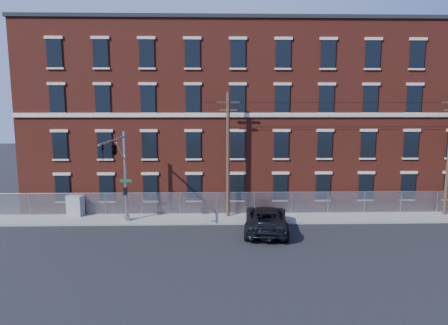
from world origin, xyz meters
TOP-DOWN VIEW (x-y plane):
  - ground at (0.00, 0.00)m, footprint 140.00×140.00m
  - sidewalk at (12.00, 5.00)m, footprint 65.00×3.00m
  - mill_building at (12.00, 13.93)m, footprint 55.30×14.32m
  - chain_link_fence at (12.00, 6.30)m, footprint 59.06×0.06m
  - traffic_signal_mast at (-6.00, 2.18)m, footprint 0.90×6.75m
  - utility_pole_near at (2.00, 5.60)m, footprint 1.80×0.28m
  - pickup_truck at (4.65, 2.01)m, footprint 3.74×6.81m
  - utility_cabinet at (-10.52, 6.00)m, footprint 1.45×1.01m

SIDE VIEW (x-z plane):
  - ground at x=0.00m, z-range 0.00..0.00m
  - sidewalk at x=12.00m, z-range 0.00..0.12m
  - pickup_truck at x=4.65m, z-range 0.00..1.81m
  - utility_cabinet at x=-10.52m, z-range 0.12..1.77m
  - chain_link_fence at x=12.00m, z-range 0.13..1.98m
  - utility_pole_near at x=2.00m, z-range 0.34..10.34m
  - traffic_signal_mast at x=-6.00m, z-range 1.89..8.89m
  - mill_building at x=12.00m, z-range 0.00..16.30m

